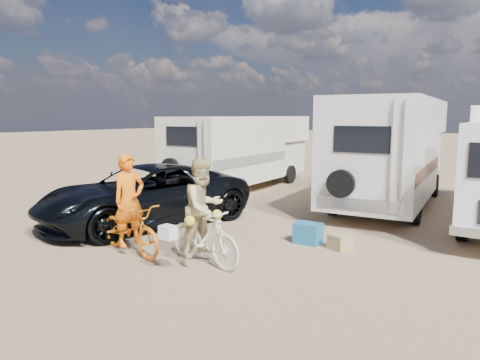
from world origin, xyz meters
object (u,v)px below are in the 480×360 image
Objects in this scene: cooler at (308,233)px; rider_man at (130,209)px; bike_man at (130,228)px; bike_woman at (204,236)px; rv_left at (242,153)px; crate at (340,242)px; rv_main at (391,153)px; dark_suv at (145,195)px; rider_woman at (204,217)px.

rider_man is at bearing -135.00° from cooler.
bike_woman reaches higher than bike_man.
bike_woman is at bearing -62.43° from rv_left.
crate is at bearing -27.69° from bike_woman.
bike_woman is (1.69, 0.38, 0.03)m from bike_man.
crate is (0.71, -5.40, -1.51)m from rv_main.
dark_suv is 3.00× the size of bike_woman.
rider_woman is 3.27× the size of cooler.
crate is (0.76, 0.01, -0.07)m from cooler.
bike_woman is at bearing -113.08° from cooler.
rv_left is 3.56× the size of bike_man.
rv_main reaches higher than bike_woman.
rv_left is 17.84× the size of crate.
dark_suv is 3.70m from bike_woman.
bike_man is 1.74m from bike_woman.
cooler is at bearing 25.36° from dark_suv.
dark_suv reaches higher than cooler.
bike_woman is 2.65m from cooler.
rider_man is at bearing 109.55° from rider_woman.
rider_man is at bearing 109.55° from bike_woman.
cooler is (2.64, 2.84, -0.72)m from rider_man.
rv_left is 8.73m from bike_man.
dark_suv is 9.73× the size of cooler.
dark_suv is at bearing 50.41° from rider_man.
rv_left is at bearing 140.84° from crate.
dark_suv is 4.46m from cooler.
rider_woman is at bearing 0.00° from bike_woman.
bike_woman reaches higher than crate.
rider_woman is at bearing -124.68° from crate.
rv_main is 3.78× the size of bike_man.
crate is (3.40, 2.84, -0.79)m from rider_man.
rv_main reaches higher than rider_man.
bike_woman is 0.99× the size of rider_man.
crate is at bearing 23.62° from dark_suv.
bike_man is 1.78m from rider_woman.
rv_left is at bearing 29.42° from rider_man.
rv_main is 4.07× the size of rider_woman.
rv_main reaches higher than rv_left.
rv_main is 8.70m from rider_man.
dark_suv is at bearing 50.41° from bike_man.
rv_main reaches higher than dark_suv.
rider_woman is at bearing -68.80° from bike_man.
rv_left is at bearing 115.57° from dark_suv.
bike_woman is at bearing -124.68° from crate.
rider_woman reaches higher than bike_woman.
rv_main is 18.92× the size of crate.
rider_man reaches higher than rider_woman.
rv_main is at bearing -2.87° from rv_left.
bike_man reaches higher than crate.
bike_man is at bearing -171.36° from rider_man.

